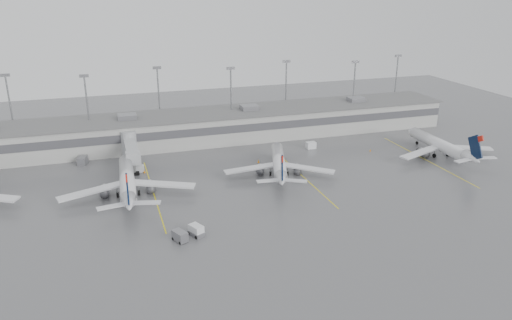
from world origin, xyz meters
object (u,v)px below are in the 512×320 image
object	(u,v)px
jet_mid_left	(127,181)
jet_mid_right	(279,163)
jet_far_right	(441,145)
baggage_tug	(196,231)

from	to	relation	value
jet_mid_left	jet_mid_right	distance (m)	35.28
jet_mid_left	jet_mid_right	size ratio (longest dim) A/B	1.13
jet_far_right	jet_mid_right	bearing A→B (deg)	-179.22
jet_far_right	baggage_tug	size ratio (longest dim) A/B	8.37
jet_mid_right	baggage_tug	distance (m)	34.43
jet_mid_right	baggage_tug	size ratio (longest dim) A/B	7.79
jet_mid_left	baggage_tug	world-z (taller)	jet_mid_left
jet_mid_right	jet_far_right	xyz separation A→B (m)	(45.28, -0.35, 0.12)
jet_mid_left	baggage_tug	bearing A→B (deg)	-62.40
jet_mid_left	jet_mid_right	world-z (taller)	jet_mid_left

